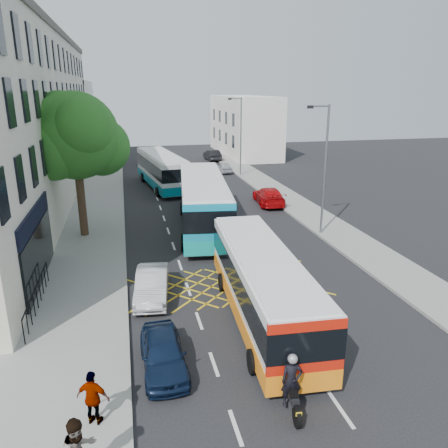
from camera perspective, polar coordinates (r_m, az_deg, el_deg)
ground at (r=16.56m, az=10.05°, el=-16.15°), size 120.00×120.00×0.00m
pavement_left at (r=29.17m, az=-17.70°, el=-1.45°), size 5.00×70.00×0.15m
pavement_right at (r=31.91m, az=12.17°, el=0.59°), size 3.00×70.00×0.15m
terrace_main at (r=38.08m, az=-26.05°, el=12.17°), size 8.30×45.00×13.50m
terrace_far at (r=68.23m, az=-20.39°, el=12.89°), size 8.00×20.00×10.00m
building_right at (r=63.08m, az=2.57°, el=12.73°), size 6.00×18.00×8.00m
street_tree at (r=27.85m, az=-18.91°, el=10.73°), size 6.30×5.70×8.80m
lamp_near at (r=27.71m, az=12.90°, el=7.68°), size 1.45×0.15×8.00m
lamp_far at (r=46.39m, az=2.09°, el=11.84°), size 1.45×0.15×8.00m
railings at (r=20.15m, az=-23.25°, el=-8.63°), size 0.08×5.60×1.14m
bus_near at (r=17.74m, az=5.02°, el=-7.86°), size 3.02×10.47×2.91m
bus_mid at (r=28.99m, az=-2.71°, el=2.87°), size 4.35×12.58×3.47m
bus_far at (r=41.88m, az=-8.10°, el=7.02°), size 4.16×11.59×3.19m
motorbike at (r=13.61m, az=8.76°, el=-19.88°), size 0.69×2.10×1.86m
parked_car_blue at (r=15.32m, az=-7.95°, el=-16.36°), size 1.50×3.60×1.22m
parked_car_silver at (r=19.98m, az=-9.39°, el=-7.81°), size 1.85×4.07×1.30m
red_hatchback at (r=35.63m, az=5.86°, el=3.67°), size 2.42×4.97×1.39m
distant_car_grey at (r=55.39m, az=-9.89°, el=8.32°), size 2.18×4.45×1.21m
distant_car_silver at (r=49.16m, az=-0.04°, el=7.42°), size 1.45×3.44×1.16m
distant_car_dark at (r=57.56m, az=-1.54°, el=8.98°), size 1.75×4.29×1.38m
pedestrian_far at (r=13.32m, az=-16.71°, el=-20.93°), size 1.04×0.75×1.64m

